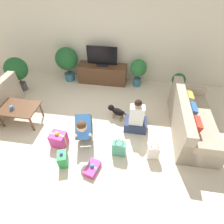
# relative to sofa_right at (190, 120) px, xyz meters

# --- Properties ---
(ground_plane) EXTENTS (16.00, 16.00, 0.00)m
(ground_plane) POSITION_rel_sofa_right_xyz_m (-2.42, -0.57, -0.30)
(ground_plane) COLOR beige
(wall_back) EXTENTS (8.40, 0.06, 2.60)m
(wall_back) POSITION_rel_sofa_right_xyz_m (-2.42, 2.06, 1.00)
(wall_back) COLOR beige
(wall_back) RESTS_ON ground_plane
(sofa_right) EXTENTS (0.84, 2.01, 0.84)m
(sofa_right) POSITION_rel_sofa_right_xyz_m (0.00, 0.00, 0.00)
(sofa_right) COLOR tan
(sofa_right) RESTS_ON ground_plane
(coffee_table) EXTENTS (0.90, 0.62, 0.45)m
(coffee_table) POSITION_rel_sofa_right_xyz_m (-3.99, -0.34, 0.10)
(coffee_table) COLOR brown
(coffee_table) RESTS_ON ground_plane
(tv_console) EXTENTS (1.50, 0.47, 0.58)m
(tv_console) POSITION_rel_sofa_right_xyz_m (-2.38, 1.75, -0.01)
(tv_console) COLOR brown
(tv_console) RESTS_ON ground_plane
(tv) EXTENTS (0.90, 0.20, 0.59)m
(tv) POSITION_rel_sofa_right_xyz_m (-2.38, 1.75, 0.54)
(tv) COLOR black
(tv) RESTS_ON tv_console
(potted_plant_corner_right) EXTENTS (0.37, 0.37, 0.71)m
(potted_plant_corner_right) POSITION_rel_sofa_right_xyz_m (-0.15, 1.36, 0.11)
(potted_plant_corner_right) COLOR beige
(potted_plant_corner_right) RESTS_ON ground_plane
(potted_plant_corner_left) EXTENTS (0.63, 0.63, 1.02)m
(potted_plant_corner_left) POSITION_rel_sofa_right_xyz_m (-4.70, 0.94, 0.37)
(potted_plant_corner_left) COLOR #4C4C51
(potted_plant_corner_left) RESTS_ON ground_plane
(potted_plant_back_left) EXTENTS (0.68, 0.68, 1.07)m
(potted_plant_back_left) POSITION_rel_sofa_right_xyz_m (-3.48, 1.70, 0.39)
(potted_plant_back_left) COLOR #336B84
(potted_plant_back_left) RESTS_ON ground_plane
(potted_plant_back_right) EXTENTS (0.50, 0.50, 0.86)m
(potted_plant_back_right) POSITION_rel_sofa_right_xyz_m (-1.28, 1.70, 0.26)
(potted_plant_back_right) COLOR #336B84
(potted_plant_back_right) RESTS_ON ground_plane
(person_kneeling) EXTENTS (0.48, 0.84, 0.81)m
(person_kneeling) POSITION_rel_sofa_right_xyz_m (-2.32, -0.62, 0.06)
(person_kneeling) COLOR #23232D
(person_kneeling) RESTS_ON ground_plane
(person_sitting) EXTENTS (0.52, 0.48, 0.90)m
(person_sitting) POSITION_rel_sofa_right_xyz_m (-1.22, -0.16, 0.01)
(person_sitting) COLOR #283351
(person_sitting) RESTS_ON ground_plane
(dog) EXTENTS (0.50, 0.29, 0.34)m
(dog) POSITION_rel_sofa_right_xyz_m (-1.73, 0.15, -0.08)
(dog) COLOR black
(dog) RESTS_ON ground_plane
(gift_box_a) EXTENTS (0.30, 0.40, 0.17)m
(gift_box_a) POSITION_rel_sofa_right_xyz_m (-1.98, -1.38, -0.24)
(gift_box_a) COLOR #CC3389
(gift_box_a) RESTS_ON ground_plane
(gift_box_b) EXTENTS (0.24, 0.29, 0.36)m
(gift_box_b) POSITION_rel_sofa_right_xyz_m (-2.58, -1.32, -0.15)
(gift_box_b) COLOR #2D934C
(gift_box_b) RESTS_ON ground_plane
(gift_box_c) EXTENTS (0.35, 0.30, 0.40)m
(gift_box_c) POSITION_rel_sofa_right_xyz_m (-2.84, -0.88, -0.14)
(gift_box_c) COLOR #CC3389
(gift_box_c) RESTS_ON ground_plane
(gift_bag_a) EXTENTS (0.28, 0.18, 0.37)m
(gift_bag_a) POSITION_rel_sofa_right_xyz_m (-1.52, -0.93, -0.12)
(gift_bag_a) COLOR #4CA384
(gift_bag_a) RESTS_ON ground_plane
(gift_bag_b) EXTENTS (0.24, 0.16, 0.37)m
(gift_bag_b) POSITION_rel_sofa_right_xyz_m (-0.83, -0.91, -0.13)
(gift_bag_b) COLOR white
(gift_bag_b) RESTS_ON ground_plane
(mug) EXTENTS (0.12, 0.08, 0.09)m
(mug) POSITION_rel_sofa_right_xyz_m (-4.09, -0.42, 0.20)
(mug) COLOR #386BAD
(mug) RESTS_ON coffee_table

